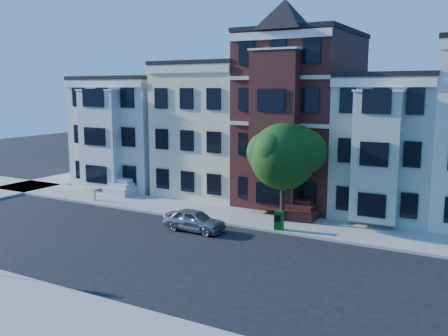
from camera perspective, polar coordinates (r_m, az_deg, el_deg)
The scene contains 11 objects.
ground at distance 25.14m, azimuth -3.41°, elevation -10.27°, with size 120.00×120.00×0.00m, color black.
far_sidewalk at distance 31.83m, azimuth 4.46°, elevation -5.96°, with size 60.00×4.00×0.15m, color #9E9B93.
near_sidewalk at distance 19.41m, azimuth -16.88°, elevation -16.50°, with size 60.00×4.00×0.15m, color #9E9B93.
house_white at distance 44.46m, azimuth -9.61°, elevation 4.04°, with size 8.00×9.00×9.00m, color silver.
house_yellow at distance 39.88m, azimuth -0.63°, elevation 4.32°, with size 7.00×9.00×10.00m, color beige.
house_brown at distance 36.81m, azimuth 8.88°, elevation 5.37°, with size 7.00×9.00×12.00m, color #401814.
house_green at distance 35.20m, azimuth 18.78°, elevation 2.37°, with size 6.00×9.00×9.00m, color #A6B89E.
street_tree at distance 30.78m, azimuth 6.79°, elevation 0.80°, with size 6.48×6.48×7.54m, color #1C5015, non-canonical shape.
parked_car at distance 29.56m, azimuth -3.41°, elevation -5.98°, with size 1.53×3.81×1.30m, color #979A9D.
newspaper_box at distance 29.45m, azimuth 6.30°, elevation -5.96°, with size 0.50×0.45×1.11m, color #0E5A12.
fire_hydrant at distance 38.05m, azimuth -14.58°, elevation -3.15°, with size 0.21×0.21×0.59m, color silver.
Camera 1 is at (12.92, -19.89, 8.34)m, focal length 40.00 mm.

